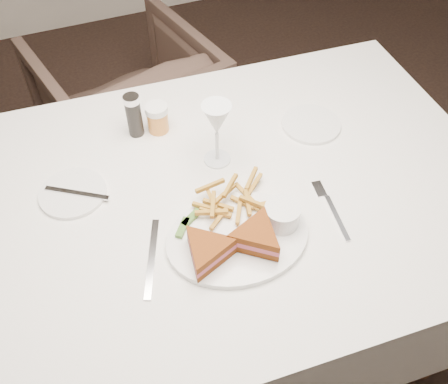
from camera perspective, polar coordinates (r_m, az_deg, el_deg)
table at (r=1.50m, az=-0.72°, el=-9.37°), size 1.45×1.02×0.75m
chair_far at (r=2.17m, az=-10.84°, el=10.25°), size 0.76×0.73×0.66m
table_setting at (r=1.14m, az=-0.08°, el=-0.55°), size 0.81×0.64×0.18m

